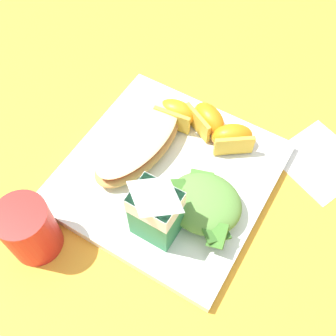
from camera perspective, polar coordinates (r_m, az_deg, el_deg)
ground at (r=0.60m, az=-0.00°, el=-1.30°), size 3.00×3.00×0.00m
white_plate at (r=0.60m, az=-0.00°, el=-0.91°), size 0.28×0.28×0.02m
cheesy_pizza_bread at (r=0.60m, az=-4.11°, el=3.51°), size 0.10×0.18×0.04m
green_salad_pile at (r=0.54m, az=5.03°, el=-4.84°), size 0.11×0.10×0.04m
milk_carton at (r=0.50m, az=-1.72°, el=-5.63°), size 0.06×0.04×0.11m
orange_wedge_front at (r=0.61m, az=8.86°, el=4.15°), size 0.07×0.06×0.04m
orange_wedge_middle at (r=0.62m, az=5.52°, el=6.70°), size 0.07×0.06×0.04m
orange_wedge_rear at (r=0.63m, az=1.06°, el=7.56°), size 0.06×0.04×0.04m
paper_napkin at (r=0.66m, az=20.31°, el=0.94°), size 0.14×0.14×0.00m
drinking_red_cup at (r=0.55m, az=-18.59°, el=-8.07°), size 0.07×0.07×0.09m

